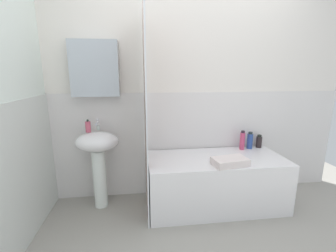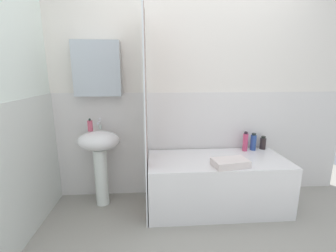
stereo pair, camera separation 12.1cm
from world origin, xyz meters
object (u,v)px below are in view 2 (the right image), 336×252
(soap_dispenser, at_px, (90,126))
(towel_folded, at_px, (230,163))
(shampoo_bottle, at_px, (245,142))
(sink, at_px, (100,152))
(lotion_bottle, at_px, (263,143))
(body_wash_bottle, at_px, (253,142))
(bathtub, at_px, (216,183))

(soap_dispenser, distance_m, towel_folded, 1.45)
(soap_dispenser, distance_m, shampoo_bottle, 1.71)
(sink, relative_size, towel_folded, 2.49)
(lotion_bottle, distance_m, shampoo_bottle, 0.24)
(lotion_bottle, xyz_separation_m, body_wash_bottle, (-0.13, -0.02, 0.02))
(bathtub, relative_size, towel_folded, 4.32)
(lotion_bottle, xyz_separation_m, towel_folded, (-0.55, -0.48, -0.04))
(shampoo_bottle, bearing_deg, lotion_bottle, 11.16)
(bathtub, height_order, towel_folded, towel_folded)
(sink, bearing_deg, bathtub, -6.18)
(body_wash_bottle, distance_m, shampoo_bottle, 0.11)
(sink, relative_size, soap_dispenser, 6.20)
(sink, xyz_separation_m, shampoo_bottle, (1.61, 0.09, 0.04))
(shampoo_bottle, bearing_deg, bathtub, -149.44)
(shampoo_bottle, bearing_deg, body_wash_bottle, 12.06)
(bathtub, height_order, shampoo_bottle, shampoo_bottle)
(shampoo_bottle, bearing_deg, soap_dispenser, -177.52)
(sink, height_order, body_wash_bottle, sink)
(bathtub, height_order, body_wash_bottle, body_wash_bottle)
(sink, distance_m, towel_folded, 1.34)
(body_wash_bottle, relative_size, towel_folded, 0.60)
(body_wash_bottle, height_order, towel_folded, body_wash_bottle)
(body_wash_bottle, bearing_deg, soap_dispenser, -176.96)
(soap_dispenser, distance_m, body_wash_bottle, 1.82)
(sink, xyz_separation_m, towel_folded, (1.29, -0.34, -0.03))
(lotion_bottle, xyz_separation_m, shampoo_bottle, (-0.23, -0.05, 0.03))
(bathtub, xyz_separation_m, towel_folded, (0.07, -0.20, 0.31))
(body_wash_bottle, bearing_deg, shampoo_bottle, -167.94)
(shampoo_bottle, bearing_deg, sink, -176.66)
(sink, bearing_deg, shampoo_bottle, 3.34)
(sink, height_order, shampoo_bottle, sink)
(sink, distance_m, bathtub, 1.28)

